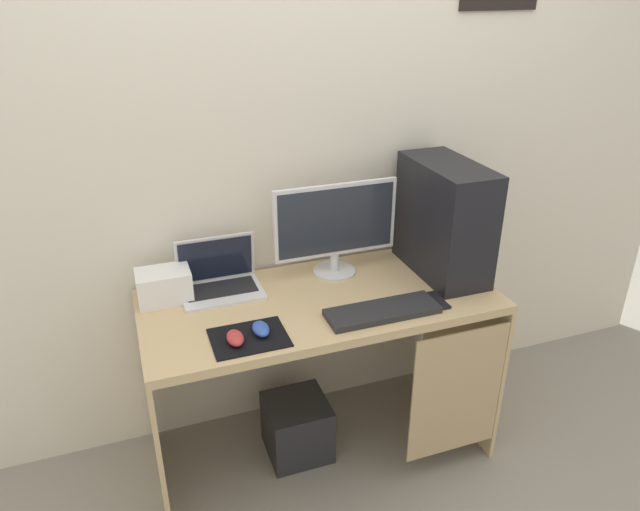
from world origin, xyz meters
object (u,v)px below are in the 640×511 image
projector (164,286)px  cell_phone (434,301)px  mouse_left (261,329)px  laptop (220,280)px  mouse_right (235,338)px  pc_tower (444,219)px  keyboard (382,311)px  monitor (336,227)px  subwoofer (297,427)px

projector → cell_phone: size_ratio=1.54×
mouse_left → projector: bearing=128.6°
laptop → mouse_right: bearing=-93.6°
pc_tower → keyboard: (-0.38, -0.24, -0.22)m
keyboard → mouse_left: mouse_left is taller
mouse_right → laptop: bearing=86.4°
keyboard → mouse_right: mouse_right is taller
monitor → laptop: size_ratio=1.65×
laptop → projector: (-0.21, -0.01, 0.02)m
mouse_right → keyboard: bearing=0.5°
monitor → projector: 0.70m
mouse_right → projector: bearing=116.3°
keyboard → mouse_right: (-0.55, -0.01, 0.01)m
keyboard → cell_phone: bearing=2.8°
pc_tower → mouse_right: bearing=-165.2°
monitor → keyboard: bearing=-82.6°
laptop → subwoofer: bearing=-35.8°
pc_tower → cell_phone: pc_tower is taller
keyboard → mouse_left: bearing=177.5°
pc_tower → subwoofer: pc_tower is taller
mouse_right → subwoofer: bearing=37.3°
laptop → cell_phone: bearing=-26.5°
pc_tower → mouse_right: (-0.92, -0.24, -0.21)m
projector → mouse_right: size_ratio=2.08×
laptop → monitor: bearing=-2.6°
mouse_right → cell_phone: size_ratio=0.74×
mouse_right → subwoofer: size_ratio=0.37×
projector → monitor: bearing=-1.2°
monitor → mouse_right: size_ratio=5.35×
mouse_right → subwoofer: (0.27, 0.21, -0.65)m
cell_phone → subwoofer: (-0.50, 0.19, -0.63)m
projector → subwoofer: 0.84m
monitor → subwoofer: 0.88m
monitor → subwoofer: monitor is taller
pc_tower → keyboard: bearing=-147.6°
monitor → mouse_left: size_ratio=5.35×
pc_tower → projector: (-1.11, 0.14, -0.17)m
cell_phone → projector: bearing=159.2°
cell_phone → keyboard: bearing=-177.2°
pc_tower → laptop: (-0.90, 0.14, -0.19)m
keyboard → subwoofer: size_ratio=1.63×
pc_tower → mouse_right: 0.98m
projector → keyboard: (0.73, -0.37, -0.05)m
keyboard → monitor: bearing=97.4°
mouse_left → cell_phone: bearing=-0.8°
pc_tower → mouse_left: 0.88m
monitor → laptop: bearing=177.4°
subwoofer → laptop: bearing=144.2°
keyboard → subwoofer: keyboard is taller
projector → keyboard: 0.83m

